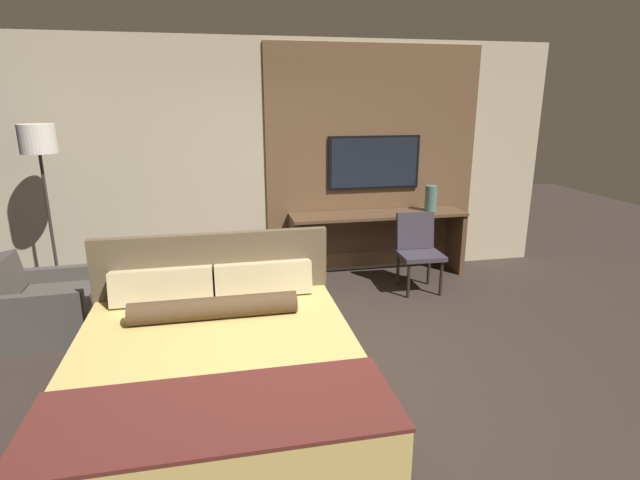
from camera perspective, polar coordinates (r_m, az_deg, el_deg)
name	(u,v)px	position (r m, az deg, el deg)	size (l,w,h in m)	color
ground_plane	(301,387)	(3.99, -2.14, -16.44)	(16.00, 16.00, 0.00)	#332823
wall_back_tv_panel	(280,162)	(6.01, -4.62, 8.84)	(7.20, 0.09, 2.80)	#BCAD8E
bed	(217,372)	(3.66, -11.65, -14.51)	(1.98, 2.19, 1.04)	#33281E
desk	(377,232)	(6.17, 6.51, 0.91)	(2.14, 0.48, 0.80)	brown
tv	(374,163)	(6.19, 6.20, 8.80)	(1.15, 0.04, 0.65)	black
desk_chair	(418,245)	(5.79, 11.09, -0.59)	(0.49, 0.49, 0.88)	#38333D
armchair_by_window	(44,308)	(5.33, -28.97, -6.84)	(0.85, 0.86, 0.76)	#47423D
floor_lamp	(40,155)	(5.65, -29.37, 8.47)	(0.34, 0.34, 1.89)	#282623
vase_tall	(431,198)	(6.27, 12.55, 4.67)	(0.14, 0.14, 0.31)	#4C706B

